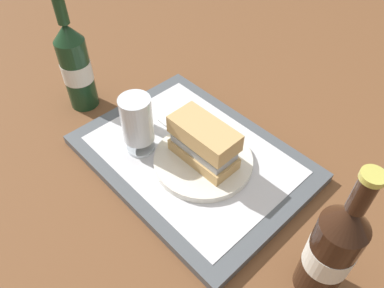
# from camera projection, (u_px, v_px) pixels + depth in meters

# --- Properties ---
(ground_plane) EXTENTS (3.00, 3.00, 0.00)m
(ground_plane) POSITION_uv_depth(u_px,v_px,m) (192.00, 161.00, 0.75)
(ground_plane) COLOR brown
(tray) EXTENTS (0.44, 0.32, 0.02)m
(tray) POSITION_uv_depth(u_px,v_px,m) (192.00, 158.00, 0.74)
(tray) COLOR #4C5156
(tray) RESTS_ON ground_plane
(placemat) EXTENTS (0.38, 0.27, 0.00)m
(placemat) POSITION_uv_depth(u_px,v_px,m) (192.00, 154.00, 0.73)
(placemat) COLOR silver
(placemat) RESTS_ON tray
(plate) EXTENTS (0.19, 0.19, 0.01)m
(plate) POSITION_uv_depth(u_px,v_px,m) (203.00, 160.00, 0.71)
(plate) COLOR silver
(plate) RESTS_ON placemat
(sandwich) EXTENTS (0.13, 0.07, 0.08)m
(sandwich) POSITION_uv_depth(u_px,v_px,m) (203.00, 141.00, 0.68)
(sandwich) COLOR tan
(sandwich) RESTS_ON plate
(beer_glass) EXTENTS (0.06, 0.06, 0.12)m
(beer_glass) POSITION_uv_depth(u_px,v_px,m) (137.00, 123.00, 0.69)
(beer_glass) COLOR silver
(beer_glass) RESTS_ON placemat
(napkin_folded) EXTENTS (0.09, 0.07, 0.01)m
(napkin_folded) POSITION_uv_depth(u_px,v_px,m) (184.00, 123.00, 0.79)
(napkin_folded) COLOR white
(napkin_folded) RESTS_ON placemat
(beer_bottle) EXTENTS (0.07, 0.07, 0.27)m
(beer_bottle) POSITION_uv_depth(u_px,v_px,m) (76.00, 66.00, 0.80)
(beer_bottle) COLOR #19381E
(beer_bottle) RESTS_ON ground_plane
(second_bottle) EXTENTS (0.07, 0.07, 0.27)m
(second_bottle) POSITION_uv_depth(u_px,v_px,m) (332.00, 250.00, 0.50)
(second_bottle) COLOR black
(second_bottle) RESTS_ON ground_plane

